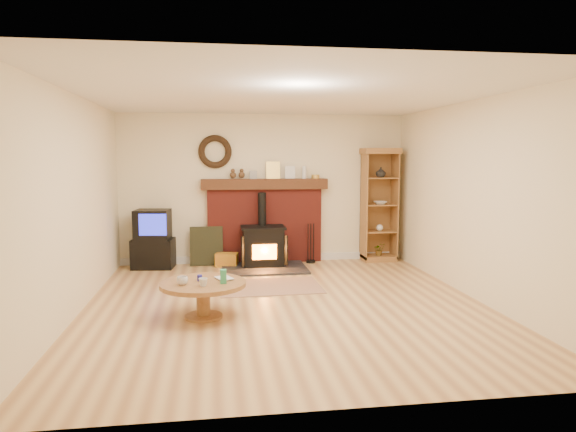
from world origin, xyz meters
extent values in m
plane|color=#AF7A48|center=(0.00, 0.00, 0.00)|extent=(5.50, 5.50, 0.00)
cube|color=beige|center=(0.00, 2.75, 1.30)|extent=(5.00, 0.02, 2.60)
cube|color=beige|center=(0.00, -2.75, 1.30)|extent=(5.00, 0.02, 2.60)
cube|color=beige|center=(-2.50, 0.00, 1.30)|extent=(0.02, 5.50, 2.60)
cube|color=beige|center=(2.50, 0.00, 1.30)|extent=(0.02, 5.50, 2.60)
cube|color=white|center=(0.00, 0.00, 2.60)|extent=(5.00, 5.50, 0.02)
cube|color=white|center=(0.00, 2.73, 0.06)|extent=(5.00, 0.04, 0.12)
torus|color=black|center=(-0.85, 2.69, 1.95)|extent=(0.57, 0.11, 0.57)
cube|color=maroon|center=(0.00, 2.67, 0.65)|extent=(2.00, 0.15, 1.30)
cube|color=#3E2213|center=(0.00, 2.64, 1.39)|extent=(2.20, 0.22, 0.18)
cube|color=#999999|center=(-0.20, 2.65, 1.55)|extent=(0.13, 0.05, 0.14)
cube|color=gold|center=(0.15, 2.67, 1.63)|extent=(0.24, 0.06, 0.30)
cube|color=white|center=(0.45, 2.67, 1.59)|extent=(0.18, 0.05, 0.22)
cylinder|color=white|center=(0.70, 2.65, 1.59)|extent=(0.08, 0.08, 0.22)
cylinder|color=gold|center=(0.90, 2.65, 1.51)|extent=(0.14, 0.14, 0.07)
cube|color=black|center=(-0.07, 2.10, 0.01)|extent=(1.40, 1.00, 0.03)
cube|color=black|center=(-0.07, 2.30, 0.34)|extent=(0.67, 0.48, 0.62)
cube|color=black|center=(-0.07, 2.30, 0.67)|extent=(0.74, 0.53, 0.04)
cylinder|color=black|center=(-0.07, 2.45, 0.97)|extent=(0.14, 0.14, 0.56)
cube|color=orange|center=(-0.07, 2.05, 0.30)|extent=(0.40, 0.02, 0.25)
cube|color=black|center=(-0.37, 2.11, 0.32)|extent=(0.16, 0.22, 0.50)
cube|color=black|center=(0.24, 2.11, 0.32)|extent=(0.16, 0.22, 0.50)
cube|color=brown|center=(-0.10, 0.91, 0.01)|extent=(1.47, 1.03, 0.01)
cube|color=black|center=(-1.90, 2.47, 0.25)|extent=(0.72, 0.54, 0.49)
cube|color=black|center=(-1.90, 2.47, 0.74)|extent=(0.61, 0.53, 0.49)
cube|color=#1F25C4|center=(-1.88, 2.23, 0.76)|extent=(0.44, 0.07, 0.35)
cube|color=#9A6532|center=(2.04, 2.53, 0.05)|extent=(0.59, 0.43, 0.10)
cube|color=#9A6532|center=(2.04, 2.73, 0.98)|extent=(0.59, 0.02, 1.86)
cube|color=#9A6532|center=(1.76, 2.53, 0.98)|extent=(0.02, 0.43, 1.86)
cube|color=#9A6532|center=(2.32, 2.53, 0.98)|extent=(0.02, 0.43, 1.86)
cube|color=#9A6532|center=(2.04, 2.53, 1.96)|extent=(0.65, 0.47, 0.10)
cube|color=#9A6532|center=(2.04, 2.53, 0.53)|extent=(0.55, 0.39, 0.02)
cube|color=#9A6532|center=(2.04, 2.53, 1.01)|extent=(0.55, 0.39, 0.02)
cube|color=#9A6532|center=(2.04, 2.53, 1.49)|extent=(0.55, 0.39, 0.02)
imported|color=white|center=(2.04, 2.48, 1.59)|extent=(0.18, 0.18, 0.18)
imported|color=white|center=(2.04, 2.48, 1.05)|extent=(0.23, 0.23, 0.06)
sphere|color=white|center=(2.04, 2.48, 0.60)|extent=(0.12, 0.12, 0.12)
imported|color=#34935F|center=(2.04, 2.48, 0.21)|extent=(0.20, 0.17, 0.22)
cube|color=yellow|center=(-0.68, 2.40, 0.11)|extent=(0.41, 0.30, 0.23)
cube|color=black|center=(-1.02, 2.55, 0.34)|extent=(0.56, 0.15, 0.67)
cylinder|color=black|center=(0.79, 2.50, 0.02)|extent=(0.16, 0.16, 0.04)
cylinder|color=black|center=(0.74, 2.50, 0.35)|extent=(0.02, 0.02, 0.70)
cylinder|color=black|center=(0.79, 2.50, 0.35)|extent=(0.02, 0.02, 0.70)
cylinder|color=black|center=(0.84, 2.50, 0.35)|extent=(0.02, 0.02, 0.70)
cylinder|color=brown|center=(-1.02, -0.39, 0.01)|extent=(0.44, 0.44, 0.03)
cylinder|color=brown|center=(-1.02, -0.39, 0.20)|extent=(0.16, 0.16, 0.35)
cylinder|color=brown|center=(-1.02, -0.39, 0.40)|extent=(1.00, 1.00, 0.05)
imported|color=white|center=(-1.25, -0.49, 0.47)|extent=(0.12, 0.12, 0.10)
imported|color=white|center=(-1.01, -0.59, 0.47)|extent=(0.10, 0.10, 0.09)
imported|color=#4C331E|center=(-0.85, -0.32, 0.43)|extent=(0.17, 0.22, 0.02)
cylinder|color=navy|center=(-1.06, -0.33, 0.46)|extent=(0.06, 0.06, 0.07)
cube|color=#34935F|center=(-0.79, -0.49, 0.50)|extent=(0.07, 0.07, 0.16)
camera|label=1|loc=(-0.87, -6.26, 1.86)|focal=32.00mm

